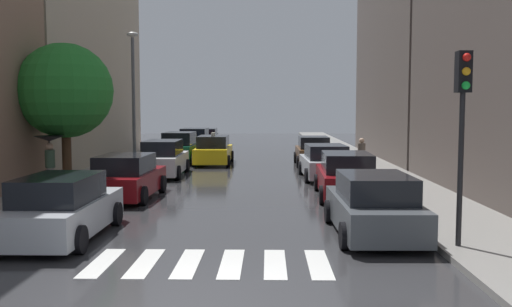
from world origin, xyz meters
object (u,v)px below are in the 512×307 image
at_px(traffic_light_right_corner, 463,105).
at_px(lamp_post_left, 133,90).
at_px(parked_car_right_nearest, 374,206).
at_px(pedestrian_far_side, 50,149).
at_px(parked_car_left_nearest, 62,209).
at_px(parked_car_left_second, 127,178).
at_px(street_tree_left, 65,91).
at_px(parked_car_right_fourth, 313,152).
at_px(parked_car_left_third, 163,159).
at_px(taxi_midroad, 214,151).
at_px(parked_car_left_fifth, 195,142).
at_px(parked_car_right_second, 346,176).
at_px(pedestrian_by_kerb, 361,155).
at_px(parked_car_right_third, 325,163).
at_px(parked_car_left_sixth, 206,139).
at_px(parked_car_left_fourth, 180,148).

distance_m(traffic_light_right_corner, lamp_post_left, 19.09).
distance_m(parked_car_right_nearest, pedestrian_far_side, 12.69).
distance_m(parked_car_left_nearest, parked_car_left_second, 6.08).
xyz_separation_m(parked_car_left_nearest, parked_car_right_nearest, (7.73, 0.50, -0.00)).
bearing_deg(lamp_post_left, street_tree_left, -100.76).
distance_m(parked_car_right_fourth, lamp_post_left, 10.37).
height_order(parked_car_left_nearest, parked_car_right_fourth, parked_car_right_fourth).
distance_m(parked_car_left_third, taxi_midroad, 5.76).
xyz_separation_m(parked_car_left_third, parked_car_left_fifth, (-0.12, 12.25, 0.04)).
bearing_deg(street_tree_left, parked_car_left_nearest, -70.84).
bearing_deg(parked_car_right_nearest, parked_car_right_second, -2.02).
height_order(parked_car_right_second, traffic_light_right_corner, traffic_light_right_corner).
relative_size(parked_car_right_nearest, pedestrian_by_kerb, 2.74).
xyz_separation_m(parked_car_left_nearest, parked_car_right_third, (7.66, 11.72, -0.01)).
bearing_deg(parked_car_left_nearest, pedestrian_by_kerb, -36.56).
height_order(parked_car_right_fourth, lamp_post_left, lamp_post_left).
height_order(parked_car_left_sixth, parked_car_right_fourth, parked_car_right_fourth).
bearing_deg(parked_car_left_second, taxi_midroad, -7.44).
relative_size(parked_car_left_nearest, street_tree_left, 0.81).
xyz_separation_m(parked_car_right_second, pedestrian_far_side, (-10.94, 0.64, 0.91)).
xyz_separation_m(parked_car_left_sixth, parked_car_right_second, (7.70, -23.74, 0.01)).
xyz_separation_m(parked_car_left_nearest, pedestrian_by_kerb, (9.48, 12.84, 0.26)).
relative_size(parked_car_right_second, parked_car_right_fourth, 1.17).
bearing_deg(parked_car_left_second, street_tree_left, 54.95).
height_order(parked_car_left_third, pedestrian_by_kerb, pedestrian_by_kerb).
bearing_deg(parked_car_left_sixth, traffic_light_right_corner, -165.04).
bearing_deg(parked_car_right_nearest, parked_car_left_fourth, 22.29).
xyz_separation_m(pedestrian_far_side, street_tree_left, (0.21, 1.16, 2.20)).
bearing_deg(parked_car_left_fourth, parked_car_left_nearest, -178.15).
distance_m(parked_car_right_third, parked_car_right_fourth, 5.94).
bearing_deg(parked_car_left_third, lamp_post_left, 44.23).
xyz_separation_m(parked_car_left_fifth, traffic_light_right_corner, (9.30, -26.01, 2.45)).
relative_size(parked_car_left_third, parked_car_left_fourth, 1.06).
height_order(parked_car_left_nearest, parked_car_right_third, parked_car_left_nearest).
xyz_separation_m(parked_car_left_second, parked_car_right_third, (7.61, 5.64, -0.01)).
distance_m(parked_car_left_nearest, pedestrian_by_kerb, 15.96).
bearing_deg(parked_car_left_third, street_tree_left, 145.01).
bearing_deg(street_tree_left, pedestrian_far_side, -100.36).
bearing_deg(street_tree_left, parked_car_left_sixth, 82.14).
height_order(parked_car_right_fourth, street_tree_left, street_tree_left).
height_order(taxi_midroad, lamp_post_left, lamp_post_left).
distance_m(parked_car_left_fifth, parked_car_right_fourth, 10.47).
xyz_separation_m(parked_car_right_third, street_tree_left, (-10.52, -3.47, 3.13)).
bearing_deg(parked_car_right_fourth, taxi_midroad, 85.25).
xyz_separation_m(parked_car_right_fourth, pedestrian_far_side, (-10.67, -10.57, 0.91)).
bearing_deg(lamp_post_left, pedestrian_far_side, -100.69).
distance_m(parked_car_left_fifth, traffic_light_right_corner, 27.73).
relative_size(parked_car_left_nearest, parked_car_right_second, 0.95).
height_order(parked_car_left_second, street_tree_left, street_tree_left).
height_order(parked_car_left_sixth, lamp_post_left, lamp_post_left).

